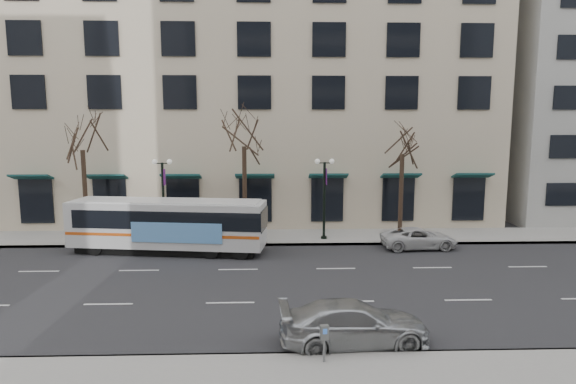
{
  "coord_description": "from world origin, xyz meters",
  "views": [
    {
      "loc": [
        1.8,
        -21.43,
        7.35
      ],
      "look_at": [
        2.54,
        2.15,
        4.0
      ],
      "focal_mm": 30.0,
      "sensor_mm": 36.0,
      "label": 1
    }
  ],
  "objects_px": {
    "city_bus": "(169,224)",
    "silver_car": "(354,323)",
    "tree_far_left": "(82,134)",
    "pay_station": "(324,335)",
    "lamp_post_left": "(163,196)",
    "white_pickup": "(419,238)",
    "tree_far_mid": "(244,131)",
    "lamp_post_right": "(324,195)",
    "tree_far_right": "(403,139)"
  },
  "relations": [
    {
      "from": "city_bus",
      "to": "tree_far_left",
      "type": "bearing_deg",
      "value": 160.41
    },
    {
      "from": "silver_car",
      "to": "lamp_post_right",
      "type": "bearing_deg",
      "value": -5.63
    },
    {
      "from": "lamp_post_left",
      "to": "white_pickup",
      "type": "height_order",
      "value": "lamp_post_left"
    },
    {
      "from": "lamp_post_left",
      "to": "city_bus",
      "type": "relative_size",
      "value": 0.46
    },
    {
      "from": "tree_far_mid",
      "to": "lamp_post_left",
      "type": "xyz_separation_m",
      "value": [
        -4.99,
        -0.6,
        -3.96
      ]
    },
    {
      "from": "tree_far_left",
      "to": "white_pickup",
      "type": "xyz_separation_m",
      "value": [
        20.45,
        -2.6,
        -6.08
      ]
    },
    {
      "from": "tree_far_right",
      "to": "white_pickup",
      "type": "bearing_deg",
      "value": -80.16
    },
    {
      "from": "tree_far_mid",
      "to": "silver_car",
      "type": "height_order",
      "value": "tree_far_mid"
    },
    {
      "from": "tree_far_right",
      "to": "lamp_post_left",
      "type": "height_order",
      "value": "tree_far_right"
    },
    {
      "from": "tree_far_right",
      "to": "silver_car",
      "type": "height_order",
      "value": "tree_far_right"
    },
    {
      "from": "tree_far_left",
      "to": "tree_far_mid",
      "type": "relative_size",
      "value": 0.98
    },
    {
      "from": "tree_far_mid",
      "to": "city_bus",
      "type": "relative_size",
      "value": 0.75
    },
    {
      "from": "lamp_post_right",
      "to": "pay_station",
      "type": "relative_size",
      "value": 4.47
    },
    {
      "from": "lamp_post_left",
      "to": "white_pickup",
      "type": "bearing_deg",
      "value": -7.38
    },
    {
      "from": "silver_car",
      "to": "city_bus",
      "type": "bearing_deg",
      "value": 32.32
    },
    {
      "from": "white_pickup",
      "to": "tree_far_right",
      "type": "bearing_deg",
      "value": 7.27
    },
    {
      "from": "lamp_post_left",
      "to": "city_bus",
      "type": "height_order",
      "value": "lamp_post_left"
    },
    {
      "from": "tree_far_right",
      "to": "city_bus",
      "type": "relative_size",
      "value": 0.7
    },
    {
      "from": "tree_far_mid",
      "to": "lamp_post_left",
      "type": "height_order",
      "value": "tree_far_mid"
    },
    {
      "from": "tree_far_left",
      "to": "white_pickup",
      "type": "distance_m",
      "value": 21.49
    },
    {
      "from": "tree_far_right",
      "to": "white_pickup",
      "type": "distance_m",
      "value": 6.38
    },
    {
      "from": "city_bus",
      "to": "tree_far_mid",
      "type": "bearing_deg",
      "value": 43.59
    },
    {
      "from": "lamp_post_right",
      "to": "silver_car",
      "type": "distance_m",
      "value": 14.58
    },
    {
      "from": "white_pickup",
      "to": "pay_station",
      "type": "distance_m",
      "value": 15.59
    },
    {
      "from": "tree_far_mid",
      "to": "white_pickup",
      "type": "relative_size",
      "value": 1.93
    },
    {
      "from": "lamp_post_left",
      "to": "pay_station",
      "type": "relative_size",
      "value": 4.47
    },
    {
      "from": "lamp_post_right",
      "to": "silver_car",
      "type": "relative_size",
      "value": 1.04
    },
    {
      "from": "white_pickup",
      "to": "pay_station",
      "type": "bearing_deg",
      "value": 150.25
    },
    {
      "from": "lamp_post_right",
      "to": "tree_far_right",
      "type": "bearing_deg",
      "value": 6.85
    },
    {
      "from": "tree_far_left",
      "to": "lamp_post_right",
      "type": "bearing_deg",
      "value": -2.29
    },
    {
      "from": "tree_far_left",
      "to": "lamp_post_right",
      "type": "height_order",
      "value": "tree_far_left"
    },
    {
      "from": "tree_far_right",
      "to": "white_pickup",
      "type": "height_order",
      "value": "tree_far_right"
    },
    {
      "from": "tree_far_mid",
      "to": "white_pickup",
      "type": "xyz_separation_m",
      "value": [
        10.45,
        -2.6,
        -6.29
      ]
    },
    {
      "from": "tree_far_left",
      "to": "lamp_post_left",
      "type": "height_order",
      "value": "tree_far_left"
    },
    {
      "from": "tree_far_mid",
      "to": "tree_far_right",
      "type": "relative_size",
      "value": 1.06
    },
    {
      "from": "tree_far_right",
      "to": "white_pickup",
      "type": "relative_size",
      "value": 1.82
    },
    {
      "from": "tree_far_mid",
      "to": "pay_station",
      "type": "distance_m",
      "value": 17.8
    },
    {
      "from": "tree_far_right",
      "to": "pay_station",
      "type": "xyz_separation_m",
      "value": [
        -6.67,
        -16.46,
        -5.43
      ]
    },
    {
      "from": "lamp_post_right",
      "to": "city_bus",
      "type": "bearing_deg",
      "value": -165.28
    },
    {
      "from": "white_pickup",
      "to": "pay_station",
      "type": "height_order",
      "value": "pay_station"
    },
    {
      "from": "tree_far_left",
      "to": "pay_station",
      "type": "height_order",
      "value": "tree_far_left"
    },
    {
      "from": "lamp_post_right",
      "to": "silver_car",
      "type": "height_order",
      "value": "lamp_post_right"
    },
    {
      "from": "lamp_post_left",
      "to": "lamp_post_right",
      "type": "relative_size",
      "value": 1.0
    },
    {
      "from": "city_bus",
      "to": "silver_car",
      "type": "distance_m",
      "value": 14.83
    },
    {
      "from": "tree_far_right",
      "to": "lamp_post_right",
      "type": "xyz_separation_m",
      "value": [
        -4.99,
        -0.6,
        -3.48
      ]
    },
    {
      "from": "tree_far_right",
      "to": "pay_station",
      "type": "distance_m",
      "value": 18.57
    },
    {
      "from": "tree_far_left",
      "to": "white_pickup",
      "type": "bearing_deg",
      "value": -7.25
    },
    {
      "from": "city_bus",
      "to": "pay_station",
      "type": "bearing_deg",
      "value": -52.99
    },
    {
      "from": "tree_far_left",
      "to": "tree_far_right",
      "type": "relative_size",
      "value": 1.03
    },
    {
      "from": "lamp_post_left",
      "to": "white_pickup",
      "type": "xyz_separation_m",
      "value": [
        15.44,
        -2.0,
        -2.33
      ]
    }
  ]
}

